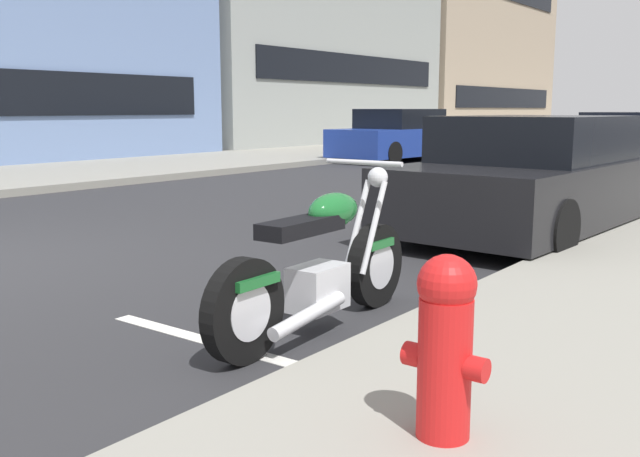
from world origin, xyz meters
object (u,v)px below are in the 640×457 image
parked_car_behind_motorcycle (538,178)px  parked_car_mid_block (640,154)px  fire_hydrant (445,342)px  car_opposite_curb (399,136)px  parked_motorcycle (320,268)px

parked_car_behind_motorcycle → parked_car_mid_block: bearing=4.5°
fire_hydrant → parked_car_mid_block: bearing=9.5°
car_opposite_curb → parked_motorcycle: bearing=32.9°
car_opposite_curb → fire_hydrant: bearing=35.4°
parked_motorcycle → parked_car_behind_motorcycle: size_ratio=0.45×
parked_motorcycle → car_opposite_curb: bearing=27.2°
parked_car_mid_block → fire_hydrant: 11.61m
fire_hydrant → parked_motorcycle: bearing=52.2°
parked_motorcycle → parked_car_behind_motorcycle: bearing=1.2°
parked_motorcycle → fire_hydrant: size_ratio=2.77×
parked_car_behind_motorcycle → car_opposite_curb: car_opposite_curb is taller
parked_car_behind_motorcycle → fire_hydrant: parked_car_behind_motorcycle is taller
parked_motorcycle → parked_car_behind_motorcycle: 4.65m
parked_car_behind_motorcycle → parked_car_mid_block: parked_car_mid_block is taller
car_opposite_curb → fire_hydrant: (-15.19, -9.25, -0.14)m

